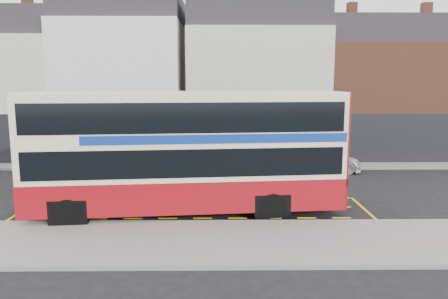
{
  "coord_description": "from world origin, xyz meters",
  "views": [
    {
      "loc": [
        1.03,
        -15.78,
        5.25
      ],
      "look_at": [
        1.22,
        2.0,
        2.42
      ],
      "focal_mm": 35.0,
      "sensor_mm": 36.0,
      "label": 1
    }
  ],
  "objects_px": {
    "bus_stop_post": "(78,170)",
    "car_white": "(318,160)",
    "car_grey": "(174,156)",
    "double_decker_bus": "(187,151)",
    "street_tree_right": "(269,105)",
    "car_silver": "(71,159)"
  },
  "relations": [
    {
      "from": "bus_stop_post",
      "to": "car_white",
      "type": "height_order",
      "value": "bus_stop_post"
    },
    {
      "from": "car_grey",
      "to": "car_white",
      "type": "distance_m",
      "value": 8.48
    },
    {
      "from": "double_decker_bus",
      "to": "street_tree_right",
      "type": "xyz_separation_m",
      "value": [
        4.27,
        9.91,
        1.2
      ]
    },
    {
      "from": "bus_stop_post",
      "to": "car_white",
      "type": "bearing_deg",
      "value": 44.65
    },
    {
      "from": "double_decker_bus",
      "to": "car_white",
      "type": "height_order",
      "value": "double_decker_bus"
    },
    {
      "from": "bus_stop_post",
      "to": "car_silver",
      "type": "xyz_separation_m",
      "value": [
        -3.56,
        9.64,
        -1.38
      ]
    },
    {
      "from": "car_white",
      "to": "street_tree_right",
      "type": "distance_m",
      "value": 4.48
    },
    {
      "from": "car_grey",
      "to": "street_tree_right",
      "type": "relative_size",
      "value": 0.85
    },
    {
      "from": "car_grey",
      "to": "car_white",
      "type": "xyz_separation_m",
      "value": [
        8.45,
        -0.8,
        -0.06
      ]
    },
    {
      "from": "bus_stop_post",
      "to": "car_silver",
      "type": "relative_size",
      "value": 0.79
    },
    {
      "from": "bus_stop_post",
      "to": "street_tree_right",
      "type": "bearing_deg",
      "value": 57.97
    },
    {
      "from": "car_silver",
      "to": "car_grey",
      "type": "height_order",
      "value": "car_grey"
    },
    {
      "from": "car_white",
      "to": "street_tree_right",
      "type": "bearing_deg",
      "value": 56.59
    },
    {
      "from": "car_white",
      "to": "street_tree_right",
      "type": "relative_size",
      "value": 0.88
    },
    {
      "from": "street_tree_right",
      "to": "car_grey",
      "type": "bearing_deg",
      "value": -169.34
    },
    {
      "from": "car_grey",
      "to": "car_white",
      "type": "height_order",
      "value": "car_grey"
    },
    {
      "from": "car_silver",
      "to": "bus_stop_post",
      "type": "bearing_deg",
      "value": -148.2
    },
    {
      "from": "street_tree_right",
      "to": "car_silver",
      "type": "bearing_deg",
      "value": -172.06
    },
    {
      "from": "car_grey",
      "to": "street_tree_right",
      "type": "distance_m",
      "value": 6.55
    },
    {
      "from": "bus_stop_post",
      "to": "car_white",
      "type": "relative_size",
      "value": 0.67
    },
    {
      "from": "double_decker_bus",
      "to": "car_white",
      "type": "bearing_deg",
      "value": 43.6
    },
    {
      "from": "street_tree_right",
      "to": "double_decker_bus",
      "type": "bearing_deg",
      "value": -113.32
    }
  ]
}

